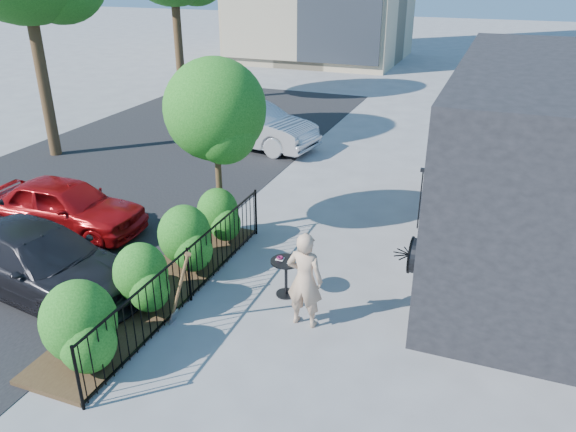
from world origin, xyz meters
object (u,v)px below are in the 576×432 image
at_px(cafe_table, 286,271).
at_px(car_darkgrey, 40,261).
at_px(patio_tree, 217,116).
at_px(car_silver, 251,125).
at_px(woman, 305,280).
at_px(shovel, 179,293).
at_px(car_red, 66,206).

height_order(cafe_table, car_darkgrey, car_darkgrey).
distance_m(patio_tree, car_silver, 6.98).
bearing_deg(woman, patio_tree, -41.21).
bearing_deg(shovel, patio_tree, 105.60).
bearing_deg(car_darkgrey, woman, -73.16).
distance_m(patio_tree, shovel, 4.20).
relative_size(patio_tree, car_darkgrey, 0.89).
distance_m(car_red, car_silver, 7.63).
bearing_deg(car_silver, car_darkgrey, -170.30).
bearing_deg(car_darkgrey, patio_tree, -22.62).
bearing_deg(car_darkgrey, shovel, -82.70).
bearing_deg(cafe_table, woman, -49.96).
distance_m(patio_tree, car_darkgrey, 4.55).
bearing_deg(woman, car_silver, -59.46).
xyz_separation_m(woman, shovel, (-1.97, -0.81, -0.22)).
xyz_separation_m(cafe_table, car_red, (-5.73, 0.75, 0.13)).
height_order(cafe_table, woman, woman).
xyz_separation_m(patio_tree, car_red, (-3.41, -1.19, -2.12)).
relative_size(cafe_table, car_silver, 0.17).
bearing_deg(car_darkgrey, cafe_table, -62.74).
xyz_separation_m(shovel, car_silver, (-3.12, 9.84, 0.09)).
xyz_separation_m(shovel, car_red, (-4.39, 2.31, -0.02)).
bearing_deg(patio_tree, cafe_table, -39.82).
distance_m(cafe_table, woman, 1.05).
relative_size(woman, shovel, 1.17).
bearing_deg(car_silver, shovel, -153.23).
distance_m(shovel, car_red, 4.96).
bearing_deg(patio_tree, woman, -42.29).
distance_m(woman, car_red, 6.54).
bearing_deg(woman, car_red, -12.17).
xyz_separation_m(patio_tree, car_darkgrey, (-2.05, -3.46, -2.12)).
xyz_separation_m(car_red, car_darkgrey, (1.36, -2.27, 0.00)).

